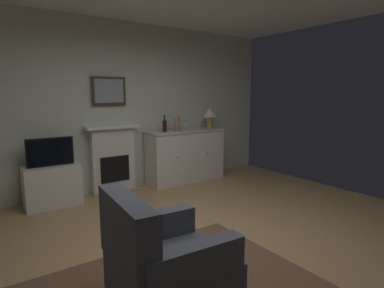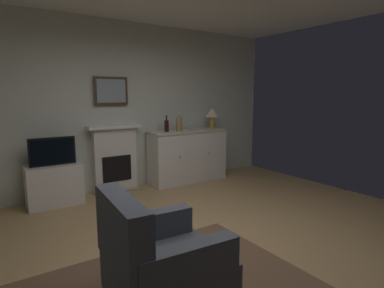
{
  "view_description": "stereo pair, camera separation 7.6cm",
  "coord_description": "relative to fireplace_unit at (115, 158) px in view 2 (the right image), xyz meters",
  "views": [
    {
      "loc": [
        -1.91,
        -2.37,
        1.59
      ],
      "look_at": [
        0.22,
        0.66,
        1.0
      ],
      "focal_mm": 29.16,
      "sensor_mm": 36.0,
      "label": 1
    },
    {
      "loc": [
        -1.85,
        -2.42,
        1.59
      ],
      "look_at": [
        0.22,
        0.66,
        1.0
      ],
      "focal_mm": 29.16,
      "sensor_mm": 36.0,
      "label": 2
    }
  ],
  "objects": [
    {
      "name": "wine_glass_center",
      "position": [
        1.36,
        -0.21,
        0.52
      ],
      "size": [
        0.07,
        0.07,
        0.16
      ],
      "color": "silver",
      "rests_on": "sideboard_cabinet"
    },
    {
      "name": "sideboard_cabinet",
      "position": [
        1.33,
        -0.18,
        -0.07
      ],
      "size": [
        1.48,
        0.49,
        0.95
      ],
      "color": "white",
      "rests_on": "ground_plane"
    },
    {
      "name": "ground_plane",
      "position": [
        0.1,
        -2.49,
        -0.6
      ],
      "size": [
        6.28,
        5.29,
        0.1
      ],
      "primitive_type": "cube",
      "color": "tan",
      "rests_on": "ground"
    },
    {
      "name": "wine_glass_left",
      "position": [
        1.25,
        -0.23,
        0.52
      ],
      "size": [
        0.07,
        0.07,
        0.16
      ],
      "color": "silver",
      "rests_on": "sideboard_cabinet"
    },
    {
      "name": "tv_cabinet",
      "position": [
        -0.97,
        -0.16,
        -0.25
      ],
      "size": [
        0.75,
        0.42,
        0.59
      ],
      "color": "white",
      "rests_on": "ground_plane"
    },
    {
      "name": "framed_picture",
      "position": [
        0.0,
        0.05,
        1.1
      ],
      "size": [
        0.55,
        0.04,
        0.45
      ],
      "color": "#473323"
    },
    {
      "name": "fireplace_unit",
      "position": [
        0.0,
        0.0,
        0.0
      ],
      "size": [
        0.87,
        0.3,
        1.1
      ],
      "color": "white",
      "rests_on": "ground_plane"
    },
    {
      "name": "wine_bottle",
      "position": [
        0.89,
        -0.17,
        0.51
      ],
      "size": [
        0.08,
        0.08,
        0.29
      ],
      "color": "#331419",
      "rests_on": "sideboard_cabinet"
    },
    {
      "name": "vase_decorative",
      "position": [
        1.11,
        -0.23,
        0.54
      ],
      "size": [
        0.11,
        0.11,
        0.28
      ],
      "color": "#9E7F5B",
      "rests_on": "sideboard_cabinet"
    },
    {
      "name": "tv_set",
      "position": [
        -0.98,
        -0.19,
        0.24
      ],
      "size": [
        0.62,
        0.07,
        0.4
      ],
      "color": "black",
      "rests_on": "tv_cabinet"
    },
    {
      "name": "wall_rear",
      "position": [
        0.1,
        0.13,
        0.84
      ],
      "size": [
        6.28,
        0.06,
        2.77
      ],
      "primitive_type": "cube",
      "color": "silver",
      "rests_on": "ground_plane"
    },
    {
      "name": "armchair",
      "position": [
        -0.78,
        -3.02,
        -0.17
      ],
      "size": [
        0.86,
        0.83,
        0.92
      ],
      "color": "#474C56",
      "rests_on": "ground_plane"
    },
    {
      "name": "table_lamp",
      "position": [
        1.88,
        -0.18,
        0.68
      ],
      "size": [
        0.26,
        0.26,
        0.4
      ],
      "color": "#B79338",
      "rests_on": "sideboard_cabinet"
    }
  ]
}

